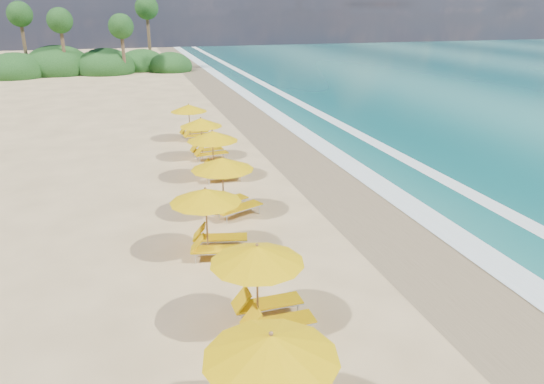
# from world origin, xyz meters

# --- Properties ---
(ground) EXTENTS (160.00, 160.00, 0.00)m
(ground) POSITION_xyz_m (0.00, 0.00, 0.00)
(ground) COLOR #D6B67E
(ground) RESTS_ON ground
(wet_sand) EXTENTS (4.00, 160.00, 0.01)m
(wet_sand) POSITION_xyz_m (4.00, 0.00, 0.01)
(wet_sand) COLOR #8F7755
(wet_sand) RESTS_ON ground
(surf_foam) EXTENTS (4.00, 160.00, 0.01)m
(surf_foam) POSITION_xyz_m (6.70, 0.00, 0.03)
(surf_foam) COLOR white
(surf_foam) RESTS_ON ground
(station_2) EXTENTS (2.39, 2.22, 2.19)m
(station_2) POSITION_xyz_m (-1.83, -5.69, 1.23)
(station_2) COLOR olive
(station_2) RESTS_ON ground
(station_3) EXTENTS (2.64, 2.54, 2.16)m
(station_3) POSITION_xyz_m (-2.32, -1.60, 1.21)
(station_3) COLOR olive
(station_3) RESTS_ON ground
(station_4) EXTENTS (2.93, 2.90, 2.24)m
(station_4) POSITION_xyz_m (-1.28, 1.32, 1.26)
(station_4) COLOR olive
(station_4) RESTS_ON ground
(station_5) EXTENTS (2.36, 2.18, 2.21)m
(station_5) POSITION_xyz_m (-0.89, 5.41, 1.24)
(station_5) COLOR olive
(station_5) RESTS_ON ground
(station_6) EXTENTS (2.41, 2.28, 2.08)m
(station_6) POSITION_xyz_m (-0.88, 8.74, 1.17)
(station_6) COLOR olive
(station_6) RESTS_ON ground
(station_7) EXTENTS (2.40, 2.28, 2.05)m
(station_7) POSITION_xyz_m (-0.95, 12.69, 1.15)
(station_7) COLOR olive
(station_7) RESTS_ON ground
(treeline) EXTENTS (25.80, 8.80, 9.74)m
(treeline) POSITION_xyz_m (-9.94, 45.51, 1.00)
(treeline) COLOR #163D14
(treeline) RESTS_ON ground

